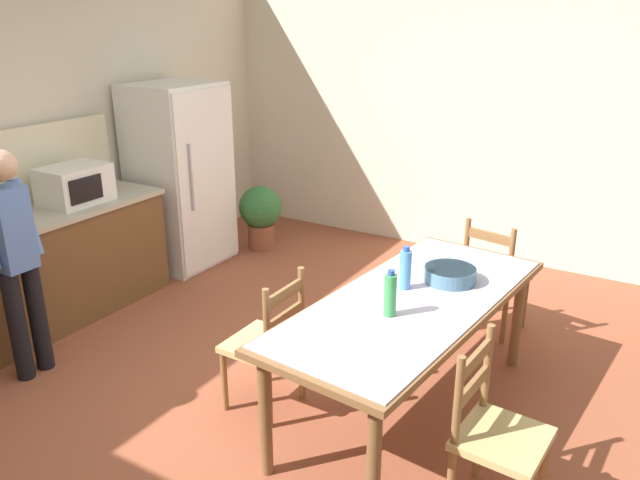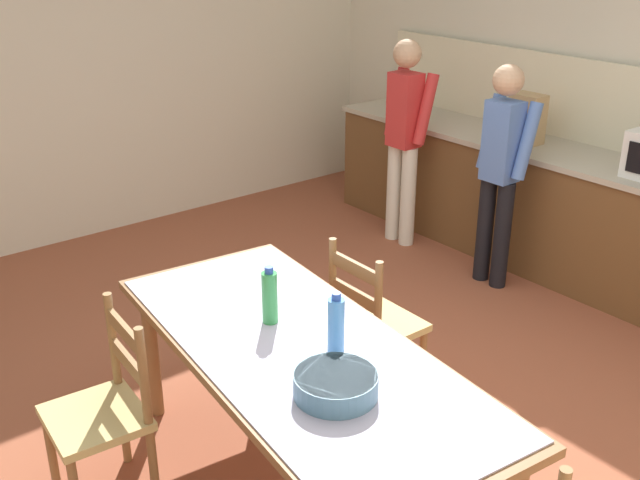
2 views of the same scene
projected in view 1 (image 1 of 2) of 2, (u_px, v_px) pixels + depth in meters
The scene contains 13 objects.
ground_plane at pixel (282, 405), 3.96m from camera, with size 8.32×8.32×0.00m, color brown.
wall_right at pixel (465, 109), 6.09m from camera, with size 0.12×5.20×2.90m, color beige.
refrigerator at pixel (180, 176), 5.95m from camera, with size 0.81×0.73×1.74m.
microwave at pixel (75, 185), 4.95m from camera, with size 0.50×0.39×0.30m.
dining_table at pixel (411, 311), 3.66m from camera, with size 2.15×1.07×0.77m.
bottle_near_centre at pixel (390, 294), 3.40m from camera, with size 0.07×0.07×0.27m.
bottle_off_centre at pixel (405, 269), 3.73m from camera, with size 0.07×0.07×0.27m.
serving_bowl at pixel (450, 274), 3.86m from camera, with size 0.32×0.32×0.09m.
chair_side_far_left at pixel (268, 344), 3.81m from camera, with size 0.42×0.41×0.91m.
chair_side_near_left at pixel (495, 434), 2.99m from camera, with size 0.45×0.43×0.91m.
chair_head_end at pixel (493, 277), 4.75m from camera, with size 0.47×0.49×0.91m.
person_at_counter at pixel (15, 254), 4.02m from camera, with size 0.39×0.27×1.56m.
potted_plant at pixel (260, 213), 6.47m from camera, with size 0.44×0.44×0.67m.
Camera 1 is at (-2.76, -1.92, 2.35)m, focal length 35.00 mm.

